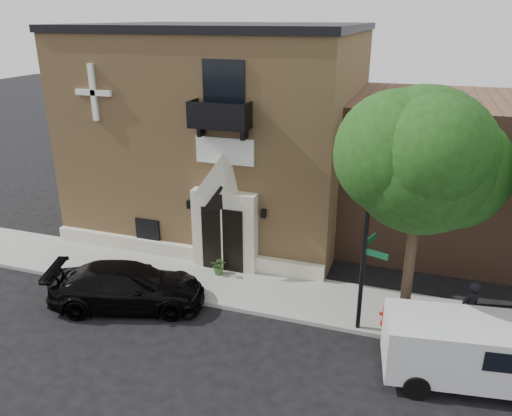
{
  "coord_description": "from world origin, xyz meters",
  "views": [
    {
      "loc": [
        5.87,
        -13.88,
        9.62
      ],
      "look_at": [
        0.54,
        2.0,
        3.15
      ],
      "focal_mm": 35.0,
      "sensor_mm": 36.0,
      "label": 1
    }
  ],
  "objects_px": {
    "black_sedan": "(127,286)",
    "fire_hydrant": "(386,315)",
    "cargo_van": "(480,351)",
    "street_sign": "(365,253)",
    "dumpster": "(504,329)",
    "pedestrian_near": "(469,309)"
  },
  "relations": [
    {
      "from": "street_sign",
      "to": "fire_hydrant",
      "type": "relative_size",
      "value": 6.75
    },
    {
      "from": "cargo_van",
      "to": "fire_hydrant",
      "type": "bearing_deg",
      "value": 136.01
    },
    {
      "from": "fire_hydrant",
      "to": "black_sedan",
      "type": "bearing_deg",
      "value": -170.6
    },
    {
      "from": "dumpster",
      "to": "street_sign",
      "type": "bearing_deg",
      "value": 175.19
    },
    {
      "from": "dumpster",
      "to": "fire_hydrant",
      "type": "bearing_deg",
      "value": 170.12
    },
    {
      "from": "black_sedan",
      "to": "fire_hydrant",
      "type": "relative_size",
      "value": 6.76
    },
    {
      "from": "dumpster",
      "to": "pedestrian_near",
      "type": "relative_size",
      "value": 0.97
    },
    {
      "from": "black_sedan",
      "to": "cargo_van",
      "type": "distance_m",
      "value": 11.35
    },
    {
      "from": "black_sedan",
      "to": "pedestrian_near",
      "type": "height_order",
      "value": "pedestrian_near"
    },
    {
      "from": "pedestrian_near",
      "to": "black_sedan",
      "type": "bearing_deg",
      "value": -33.22
    },
    {
      "from": "cargo_van",
      "to": "fire_hydrant",
      "type": "relative_size",
      "value": 6.27
    },
    {
      "from": "cargo_van",
      "to": "black_sedan",
      "type": "bearing_deg",
      "value": 169.65
    },
    {
      "from": "cargo_van",
      "to": "street_sign",
      "type": "relative_size",
      "value": 0.93
    },
    {
      "from": "street_sign",
      "to": "pedestrian_near",
      "type": "xyz_separation_m",
      "value": [
        3.27,
        0.67,
        -1.74
      ]
    },
    {
      "from": "street_sign",
      "to": "dumpster",
      "type": "xyz_separation_m",
      "value": [
        4.3,
        0.5,
        -2.13
      ]
    },
    {
      "from": "pedestrian_near",
      "to": "street_sign",
      "type": "bearing_deg",
      "value": -30.35
    },
    {
      "from": "pedestrian_near",
      "to": "dumpster",
      "type": "bearing_deg",
      "value": 128.68
    },
    {
      "from": "street_sign",
      "to": "fire_hydrant",
      "type": "height_order",
      "value": "street_sign"
    },
    {
      "from": "street_sign",
      "to": "pedestrian_near",
      "type": "distance_m",
      "value": 3.77
    },
    {
      "from": "dumpster",
      "to": "pedestrian_near",
      "type": "height_order",
      "value": "pedestrian_near"
    },
    {
      "from": "black_sedan",
      "to": "street_sign",
      "type": "height_order",
      "value": "street_sign"
    },
    {
      "from": "black_sedan",
      "to": "fire_hydrant",
      "type": "bearing_deg",
      "value": -98.37
    }
  ]
}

